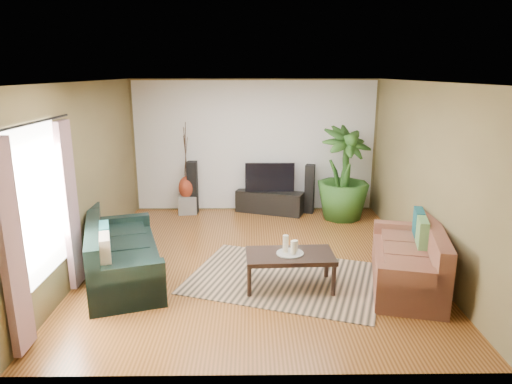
{
  "coord_description": "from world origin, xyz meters",
  "views": [
    {
      "loc": [
        -0.08,
        -6.55,
        2.83
      ],
      "look_at": [
        0.0,
        0.2,
        1.05
      ],
      "focal_mm": 32.0,
      "sensor_mm": 36.0,
      "label": 1
    }
  ],
  "objects_px": {
    "side_table": "(114,240)",
    "vase": "(187,188)",
    "sofa_left": "(123,249)",
    "pedestal": "(188,204)",
    "sofa_right": "(407,255)",
    "speaker_right": "(310,189)",
    "speaker_left": "(193,188)",
    "potted_plant": "(343,174)",
    "coffee_table": "(290,270)",
    "tv_stand": "(270,202)",
    "television": "(270,177)"
  },
  "relations": [
    {
      "from": "pedestal",
      "to": "side_table",
      "type": "bearing_deg",
      "value": -110.93
    },
    {
      "from": "sofa_left",
      "to": "pedestal",
      "type": "xyz_separation_m",
      "value": [
        0.49,
        3.04,
        -0.24
      ]
    },
    {
      "from": "television",
      "to": "pedestal",
      "type": "relative_size",
      "value": 2.71
    },
    {
      "from": "tv_stand",
      "to": "coffee_table",
      "type": "bearing_deg",
      "value": -68.19
    },
    {
      "from": "speaker_right",
      "to": "potted_plant",
      "type": "height_order",
      "value": "potted_plant"
    },
    {
      "from": "tv_stand",
      "to": "potted_plant",
      "type": "relative_size",
      "value": 0.75
    },
    {
      "from": "coffee_table",
      "to": "speaker_right",
      "type": "bearing_deg",
      "value": 76.02
    },
    {
      "from": "coffee_table",
      "to": "tv_stand",
      "type": "xyz_separation_m",
      "value": [
        -0.13,
        3.38,
        -0.01
      ]
    },
    {
      "from": "coffee_table",
      "to": "speaker_right",
      "type": "distance_m",
      "value": 3.46
    },
    {
      "from": "coffee_table",
      "to": "speaker_left",
      "type": "distance_m",
      "value": 3.8
    },
    {
      "from": "speaker_left",
      "to": "speaker_right",
      "type": "xyz_separation_m",
      "value": [
        2.4,
        0.0,
        -0.04
      ]
    },
    {
      "from": "sofa_left",
      "to": "side_table",
      "type": "distance_m",
      "value": 0.89
    },
    {
      "from": "coffee_table",
      "to": "tv_stand",
      "type": "distance_m",
      "value": 3.38
    },
    {
      "from": "potted_plant",
      "to": "pedestal",
      "type": "xyz_separation_m",
      "value": [
        -3.12,
        0.39,
        -0.73
      ]
    },
    {
      "from": "tv_stand",
      "to": "television",
      "type": "height_order",
      "value": "television"
    },
    {
      "from": "sofa_right",
      "to": "side_table",
      "type": "xyz_separation_m",
      "value": [
        -4.29,
        1.06,
        -0.17
      ]
    },
    {
      "from": "coffee_table",
      "to": "side_table",
      "type": "xyz_separation_m",
      "value": [
        -2.69,
        1.13,
        0.01
      ]
    },
    {
      "from": "sofa_left",
      "to": "speaker_right",
      "type": "relative_size",
      "value": 2.13
    },
    {
      "from": "pedestal",
      "to": "sofa_left",
      "type": "bearing_deg",
      "value": -99.17
    },
    {
      "from": "pedestal",
      "to": "side_table",
      "type": "xyz_separation_m",
      "value": [
        -0.86,
        -2.25,
        0.07
      ]
    },
    {
      "from": "speaker_right",
      "to": "pedestal",
      "type": "bearing_deg",
      "value": -163.08
    },
    {
      "from": "speaker_left",
      "to": "vase",
      "type": "height_order",
      "value": "speaker_left"
    },
    {
      "from": "tv_stand",
      "to": "pedestal",
      "type": "xyz_separation_m",
      "value": [
        -1.7,
        0.0,
        -0.04
      ]
    },
    {
      "from": "coffee_table",
      "to": "pedestal",
      "type": "distance_m",
      "value": 3.84
    },
    {
      "from": "vase",
      "to": "side_table",
      "type": "height_order",
      "value": "vase"
    },
    {
      "from": "vase",
      "to": "side_table",
      "type": "relative_size",
      "value": 0.95
    },
    {
      "from": "sofa_right",
      "to": "tv_stand",
      "type": "xyz_separation_m",
      "value": [
        -1.74,
        3.31,
        -0.2
      ]
    },
    {
      "from": "speaker_left",
      "to": "coffee_table",
      "type": "bearing_deg",
      "value": -60.99
    },
    {
      "from": "side_table",
      "to": "vase",
      "type": "bearing_deg",
      "value": 69.07
    },
    {
      "from": "sofa_right",
      "to": "side_table",
      "type": "relative_size",
      "value": 3.77
    },
    {
      "from": "sofa_left",
      "to": "vase",
      "type": "height_order",
      "value": "sofa_left"
    },
    {
      "from": "tv_stand",
      "to": "pedestal",
      "type": "distance_m",
      "value": 1.7
    },
    {
      "from": "pedestal",
      "to": "vase",
      "type": "xyz_separation_m",
      "value": [
        0.0,
        0.0,
        0.35
      ]
    },
    {
      "from": "vase",
      "to": "potted_plant",
      "type": "bearing_deg",
      "value": -7.22
    },
    {
      "from": "sofa_right",
      "to": "vase",
      "type": "distance_m",
      "value": 4.77
    },
    {
      "from": "sofa_left",
      "to": "vase",
      "type": "distance_m",
      "value": 3.09
    },
    {
      "from": "sofa_left",
      "to": "tv_stand",
      "type": "bearing_deg",
      "value": -53.29
    },
    {
      "from": "sofa_right",
      "to": "speaker_right",
      "type": "bearing_deg",
      "value": -151.0
    },
    {
      "from": "coffee_table",
      "to": "vase",
      "type": "height_order",
      "value": "vase"
    },
    {
      "from": "speaker_left",
      "to": "side_table",
      "type": "bearing_deg",
      "value": -111.36
    },
    {
      "from": "pedestal",
      "to": "sofa_right",
      "type": "bearing_deg",
      "value": -43.96
    },
    {
      "from": "pedestal",
      "to": "vase",
      "type": "relative_size",
      "value": 0.78
    },
    {
      "from": "potted_plant",
      "to": "television",
      "type": "bearing_deg",
      "value": 164.47
    },
    {
      "from": "speaker_left",
      "to": "speaker_right",
      "type": "distance_m",
      "value": 2.4
    },
    {
      "from": "television",
      "to": "speaker_right",
      "type": "height_order",
      "value": "television"
    },
    {
      "from": "speaker_right",
      "to": "television",
      "type": "bearing_deg",
      "value": -163.08
    },
    {
      "from": "tv_stand",
      "to": "speaker_left",
      "type": "height_order",
      "value": "speaker_left"
    },
    {
      "from": "speaker_right",
      "to": "potted_plant",
      "type": "bearing_deg",
      "value": -16.44
    },
    {
      "from": "coffee_table",
      "to": "tv_stand",
      "type": "relative_size",
      "value": 0.86
    },
    {
      "from": "television",
      "to": "pedestal",
      "type": "bearing_deg",
      "value": 180.0
    }
  ]
}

